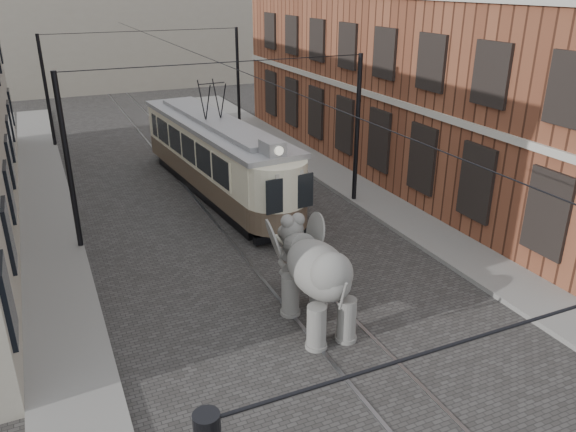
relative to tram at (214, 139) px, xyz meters
name	(u,v)px	position (x,y,z in m)	size (l,w,h in m)	color
ground	(304,297)	(-0.38, -9.52, -2.36)	(120.00, 120.00, 0.00)	#3A3836
tram_rails	(304,296)	(-0.38, -9.52, -2.35)	(1.54, 80.00, 0.02)	slate
sidewalk_right	(467,256)	(5.62, -9.52, -2.28)	(2.00, 60.00, 0.15)	slate
sidewalk_left	(68,350)	(-6.88, -9.52, -2.28)	(2.00, 60.00, 0.15)	slate
brick_building	(436,40)	(10.62, -0.52, 3.64)	(8.00, 26.00, 12.00)	brown
distant_block	(98,0)	(-0.38, 30.48, 4.64)	(28.00, 10.00, 14.00)	gray
catenary	(237,154)	(-0.58, -4.52, 0.64)	(11.00, 30.20, 6.00)	black
tram	(214,139)	(0.00, 0.00, 0.00)	(2.45, 11.88, 4.72)	beige
elephant	(318,283)	(-0.72, -11.01, -1.04)	(2.37, 4.29, 2.63)	slate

